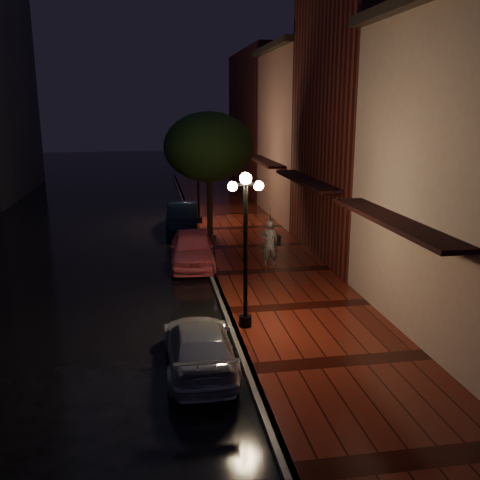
{
  "coord_description": "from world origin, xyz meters",
  "views": [
    {
      "loc": [
        -2.12,
        -18.75,
        6.11
      ],
      "look_at": [
        1.03,
        -0.07,
        1.4
      ],
      "focal_mm": 40.0,
      "sensor_mm": 36.0,
      "label": 1
    }
  ],
  "objects_px": {
    "parking_meter": "(215,249)",
    "silver_car": "(199,346)",
    "streetlamp_near": "(246,241)",
    "streetlamp_far": "(198,177)",
    "street_tree": "(209,149)",
    "woman_with_umbrella": "(270,224)",
    "pink_car": "(192,248)",
    "navy_car": "(182,217)"
  },
  "relations": [
    {
      "from": "woman_with_umbrella",
      "to": "navy_car",
      "type": "bearing_deg",
      "value": -50.0
    },
    {
      "from": "street_tree",
      "to": "silver_car",
      "type": "xyz_separation_m",
      "value": [
        -1.73,
        -12.97,
        -3.67
      ]
    },
    {
      "from": "pink_car",
      "to": "woman_with_umbrella",
      "type": "xyz_separation_m",
      "value": [
        2.93,
        -0.96,
        1.1
      ]
    },
    {
      "from": "pink_car",
      "to": "navy_car",
      "type": "height_order",
      "value": "navy_car"
    },
    {
      "from": "streetlamp_far",
      "to": "navy_car",
      "type": "bearing_deg",
      "value": -131.06
    },
    {
      "from": "streetlamp_near",
      "to": "navy_car",
      "type": "relative_size",
      "value": 1.0
    },
    {
      "from": "woman_with_umbrella",
      "to": "parking_meter",
      "type": "relative_size",
      "value": 1.84
    },
    {
      "from": "navy_car",
      "to": "parking_meter",
      "type": "xyz_separation_m",
      "value": [
        0.75,
        -7.46,
        0.26
      ]
    },
    {
      "from": "streetlamp_near",
      "to": "streetlamp_far",
      "type": "xyz_separation_m",
      "value": [
        0.0,
        14.0,
        0.0
      ]
    },
    {
      "from": "streetlamp_near",
      "to": "parking_meter",
      "type": "height_order",
      "value": "streetlamp_near"
    },
    {
      "from": "streetlamp_far",
      "to": "woman_with_umbrella",
      "type": "relative_size",
      "value": 1.72
    },
    {
      "from": "streetlamp_far",
      "to": "pink_car",
      "type": "bearing_deg",
      "value": -97.34
    },
    {
      "from": "parking_meter",
      "to": "silver_car",
      "type": "bearing_deg",
      "value": -98.4
    },
    {
      "from": "street_tree",
      "to": "parking_meter",
      "type": "distance_m",
      "value": 6.45
    },
    {
      "from": "street_tree",
      "to": "parking_meter",
      "type": "height_order",
      "value": "street_tree"
    },
    {
      "from": "pink_car",
      "to": "woman_with_umbrella",
      "type": "distance_m",
      "value": 3.27
    },
    {
      "from": "silver_car",
      "to": "parking_meter",
      "type": "distance_m",
      "value": 7.55
    },
    {
      "from": "navy_car",
      "to": "pink_car",
      "type": "bearing_deg",
      "value": -85.85
    },
    {
      "from": "streetlamp_far",
      "to": "silver_car",
      "type": "relative_size",
      "value": 1.08
    },
    {
      "from": "streetlamp_far",
      "to": "pink_car",
      "type": "relative_size",
      "value": 1.03
    },
    {
      "from": "streetlamp_near",
      "to": "silver_car",
      "type": "bearing_deg",
      "value": -126.61
    },
    {
      "from": "street_tree",
      "to": "woman_with_umbrella",
      "type": "relative_size",
      "value": 2.31
    },
    {
      "from": "navy_car",
      "to": "parking_meter",
      "type": "relative_size",
      "value": 3.17
    },
    {
      "from": "pink_car",
      "to": "street_tree",
      "type": "bearing_deg",
      "value": 77.54
    },
    {
      "from": "pink_car",
      "to": "woman_with_umbrella",
      "type": "bearing_deg",
      "value": -15.11
    },
    {
      "from": "street_tree",
      "to": "woman_with_umbrella",
      "type": "bearing_deg",
      "value": -72.11
    },
    {
      "from": "woman_with_umbrella",
      "to": "parking_meter",
      "type": "distance_m",
      "value": 2.34
    },
    {
      "from": "woman_with_umbrella",
      "to": "parking_meter",
      "type": "bearing_deg",
      "value": 23.66
    },
    {
      "from": "streetlamp_near",
      "to": "silver_car",
      "type": "relative_size",
      "value": 1.08
    },
    {
      "from": "pink_car",
      "to": "silver_car",
      "type": "distance_m",
      "value": 8.62
    },
    {
      "from": "streetlamp_near",
      "to": "navy_car",
      "type": "height_order",
      "value": "streetlamp_near"
    },
    {
      "from": "woman_with_umbrella",
      "to": "streetlamp_near",
      "type": "bearing_deg",
      "value": 88.74
    },
    {
      "from": "navy_car",
      "to": "silver_car",
      "type": "xyz_separation_m",
      "value": [
        -0.52,
        -14.89,
        -0.13
      ]
    },
    {
      "from": "pink_car",
      "to": "parking_meter",
      "type": "height_order",
      "value": "parking_meter"
    },
    {
      "from": "streetlamp_near",
      "to": "street_tree",
      "type": "xyz_separation_m",
      "value": [
        0.26,
        10.99,
        1.64
      ]
    },
    {
      "from": "streetlamp_near",
      "to": "streetlamp_far",
      "type": "distance_m",
      "value": 14.0
    },
    {
      "from": "streetlamp_near",
      "to": "silver_car",
      "type": "height_order",
      "value": "streetlamp_near"
    },
    {
      "from": "pink_car",
      "to": "silver_car",
      "type": "height_order",
      "value": "pink_car"
    },
    {
      "from": "navy_car",
      "to": "street_tree",
      "type": "bearing_deg",
      "value": -53.63
    },
    {
      "from": "streetlamp_far",
      "to": "woman_with_umbrella",
      "type": "xyz_separation_m",
      "value": [
        1.98,
        -8.34,
        -0.79
      ]
    },
    {
      "from": "navy_car",
      "to": "woman_with_umbrella",
      "type": "xyz_separation_m",
      "value": [
        2.93,
        -7.25,
        1.09
      ]
    },
    {
      "from": "streetlamp_far",
      "to": "silver_car",
      "type": "xyz_separation_m",
      "value": [
        -1.47,
        -15.98,
        -2.02
      ]
    }
  ]
}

